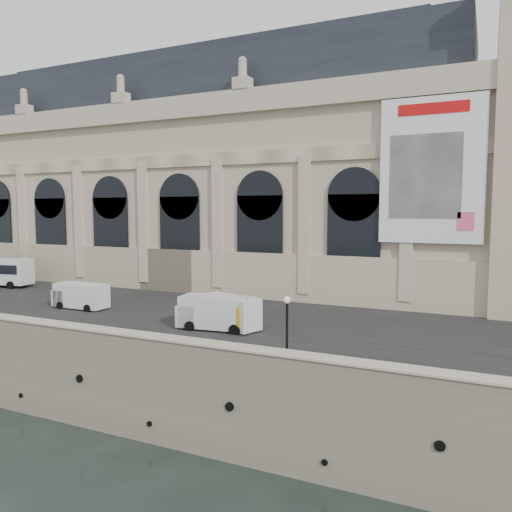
% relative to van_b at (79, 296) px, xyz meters
% --- Properties ---
extents(ground, '(260.00, 260.00, 0.00)m').
position_rel_van_b_xyz_m(ground, '(7.73, -9.92, -7.26)').
color(ground, black).
rests_on(ground, ground).
extents(quay, '(160.00, 70.00, 6.00)m').
position_rel_van_b_xyz_m(quay, '(7.73, 25.08, -4.26)').
color(quay, gray).
rests_on(quay, ground).
extents(street, '(160.00, 24.00, 0.06)m').
position_rel_van_b_xyz_m(street, '(7.73, 4.08, -1.23)').
color(street, '#2D2D2D').
rests_on(street, quay).
extents(parapet, '(160.00, 1.40, 1.21)m').
position_rel_van_b_xyz_m(parapet, '(7.73, -9.32, -0.64)').
color(parapet, gray).
rests_on(parapet, quay).
extents(museum, '(69.00, 18.70, 29.10)m').
position_rel_van_b_xyz_m(museum, '(1.75, 20.94, 12.47)').
color(museum, '#B3A88A').
rests_on(museum, quay).
extents(van_b, '(5.53, 2.33, 2.46)m').
position_rel_van_b_xyz_m(van_b, '(0.00, 0.00, 0.00)').
color(van_b, silver).
rests_on(van_b, quay).
extents(van_c, '(6.26, 3.02, 2.69)m').
position_rel_van_b_xyz_m(van_c, '(15.98, -1.94, 0.12)').
color(van_c, silver).
rests_on(van_c, quay).
extents(box_truck, '(6.76, 4.05, 2.60)m').
position_rel_van_b_xyz_m(box_truck, '(16.67, -1.02, 0.05)').
color(box_truck, silver).
rests_on(box_truck, quay).
extents(lamp_right, '(0.43, 0.43, 4.24)m').
position_rel_van_b_xyz_m(lamp_right, '(24.61, -7.87, 0.85)').
color(lamp_right, black).
rests_on(lamp_right, quay).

